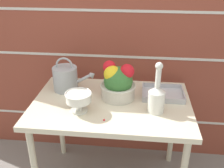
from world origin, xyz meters
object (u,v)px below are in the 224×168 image
object	(u,v)px
watering_can	(66,78)
crystal_pedestal_bowl	(79,99)
glass_decanter	(157,96)
flower_planter	(118,83)
wire_tray	(163,94)

from	to	relation	value
watering_can	crystal_pedestal_bowl	xyz separation A→B (m)	(0.16, -0.29, -0.00)
watering_can	glass_decanter	size ratio (longest dim) A/B	0.96
crystal_pedestal_bowl	watering_can	bearing A→B (deg)	118.98
flower_planter	crystal_pedestal_bowl	bearing A→B (deg)	-138.03
watering_can	wire_tray	world-z (taller)	watering_can
crystal_pedestal_bowl	wire_tray	bearing A→B (deg)	26.19
crystal_pedestal_bowl	glass_decanter	xyz separation A→B (m)	(0.49, 0.05, 0.02)
crystal_pedestal_bowl	flower_planter	world-z (taller)	flower_planter
flower_planter	wire_tray	world-z (taller)	flower_planter
glass_decanter	wire_tray	distance (m)	0.25
watering_can	flower_planter	distance (m)	0.40
crystal_pedestal_bowl	wire_tray	xyz separation A→B (m)	(0.55, 0.27, -0.08)
watering_can	crystal_pedestal_bowl	size ratio (longest dim) A/B	1.88
crystal_pedestal_bowl	flower_planter	size ratio (longest dim) A/B	0.65
watering_can	wire_tray	xyz separation A→B (m)	(0.71, -0.02, -0.08)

